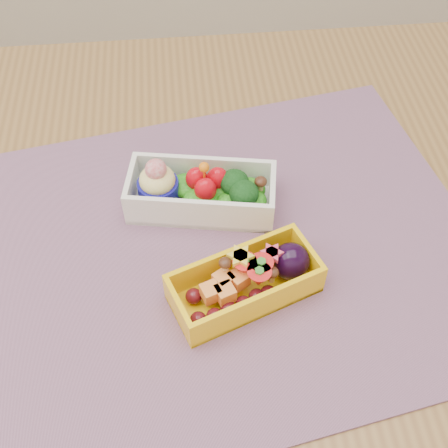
{
  "coord_description": "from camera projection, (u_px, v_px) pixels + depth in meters",
  "views": [
    {
      "loc": [
        -0.07,
        -0.37,
        1.24
      ],
      "look_at": [
        -0.03,
        0.0,
        0.79
      ],
      "focal_mm": 46.38,
      "sensor_mm": 36.0,
      "label": 1
    }
  ],
  "objects": [
    {
      "name": "bento_yellow",
      "position": [
        248.0,
        281.0,
        0.56
      ],
      "size": [
        0.16,
        0.11,
        0.05
      ],
      "rotation": [
        0.0,
        0.0,
        0.36
      ],
      "color": "yellow",
      "rests_on": "placemat"
    },
    {
      "name": "bento_white",
      "position": [
        201.0,
        192.0,
        0.63
      ],
      "size": [
        0.17,
        0.1,
        0.07
      ],
      "rotation": [
        0.0,
        0.0,
        -0.18
      ],
      "color": "white",
      "rests_on": "placemat"
    },
    {
      "name": "placemat",
      "position": [
        217.0,
        251.0,
        0.61
      ],
      "size": [
        0.62,
        0.52,
        0.0
      ],
      "primitive_type": "cube",
      "rotation": [
        0.0,
        0.0,
        0.18
      ],
      "color": "gray",
      "rests_on": "table"
    },
    {
      "name": "table",
      "position": [
        249.0,
        295.0,
        0.69
      ],
      "size": [
        1.2,
        0.8,
        0.75
      ],
      "color": "brown",
      "rests_on": "ground"
    }
  ]
}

